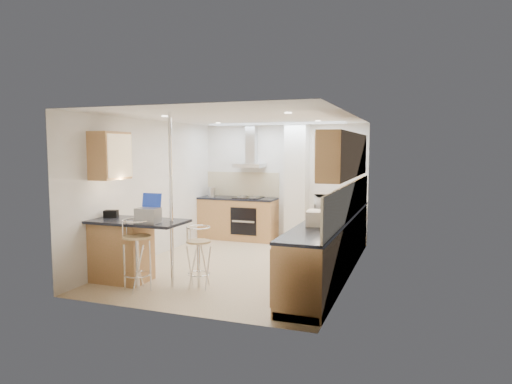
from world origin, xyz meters
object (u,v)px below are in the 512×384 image
(bar_stool_near, at_px, (137,255))
(bar_stool_end, at_px, (199,257))
(bread_bin, at_px, (318,218))
(laptop, at_px, (148,215))
(microwave, at_px, (328,206))

(bar_stool_near, xyz_separation_m, bar_stool_end, (0.75, 0.40, -0.06))
(bread_bin, bearing_deg, bar_stool_near, -165.68)
(bar_stool_near, distance_m, bread_bin, 2.58)
(bar_stool_end, height_order, bread_bin, bread_bin)
(laptop, distance_m, bar_stool_near, 0.57)
(microwave, bearing_deg, laptop, 110.09)
(microwave, relative_size, bar_stool_near, 0.55)
(bar_stool_near, bearing_deg, bar_stool_end, 37.24)
(bar_stool_end, bearing_deg, bread_bin, -20.62)
(bread_bin, bearing_deg, bar_stool_end, -169.31)
(laptop, relative_size, bar_stool_near, 0.31)
(laptop, height_order, bar_stool_near, laptop)
(bread_bin, bearing_deg, microwave, 86.28)
(microwave, xyz_separation_m, bread_bin, (0.05, -0.99, -0.05))
(microwave, height_order, bar_stool_near, microwave)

